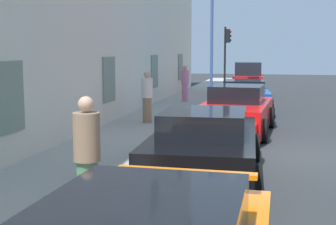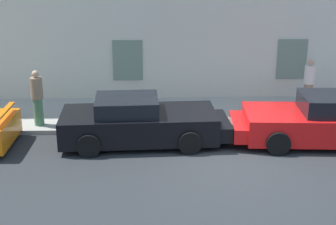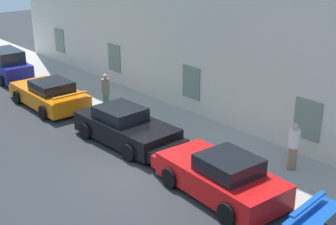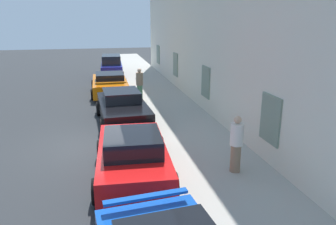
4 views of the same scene
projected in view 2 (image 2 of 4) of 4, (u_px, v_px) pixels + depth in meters
name	position (u px, v px, depth m)	size (l,w,h in m)	color
ground_plane	(232.00, 162.00, 13.34)	(80.00, 80.00, 0.00)	#2B2D30
sidewalk	(214.00, 113.00, 17.01)	(60.00, 3.41, 0.14)	#A8A399
sportscar_yellow_flank	(145.00, 123.00, 14.51)	(5.06, 2.37, 1.41)	black
sportscar_white_middle	(313.00, 122.00, 14.50)	(4.88, 2.42, 1.47)	red
pedestrian_admiring	(309.00, 83.00, 17.23)	(0.43, 0.43, 1.74)	#8C7259
pedestrian_strolling	(37.00, 98.00, 15.41)	(0.46, 0.46, 1.80)	#4C7F59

